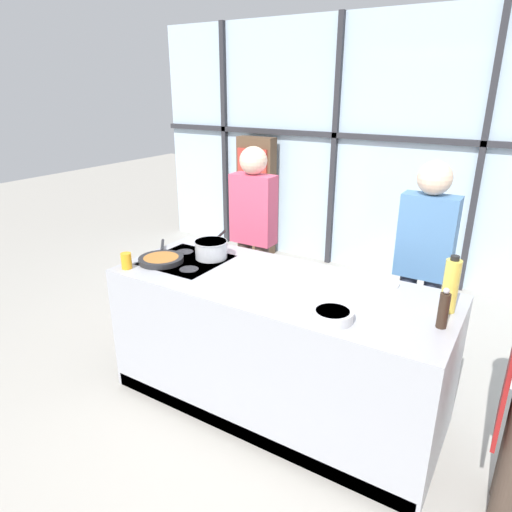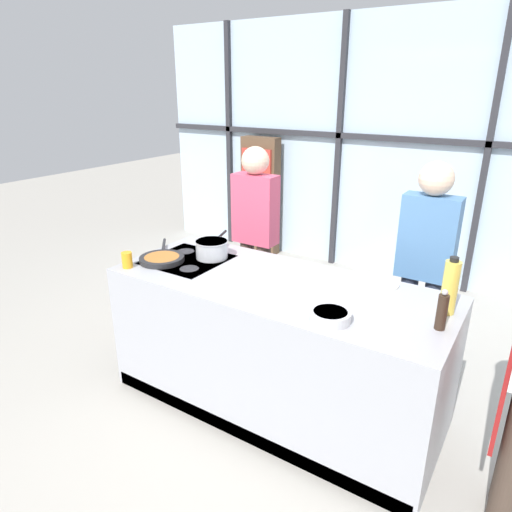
{
  "view_description": "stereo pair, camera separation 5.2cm",
  "coord_description": "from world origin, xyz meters",
  "px_view_note": "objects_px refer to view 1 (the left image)",
  "views": [
    {
      "loc": [
        1.27,
        -2.3,
        2.07
      ],
      "look_at": [
        -0.22,
        0.1,
        1.01
      ],
      "focal_mm": 32.0,
      "sensor_mm": 36.0,
      "label": 1
    },
    {
      "loc": [
        1.31,
        -2.27,
        2.07
      ],
      "look_at": [
        -0.22,
        0.1,
        1.01
      ],
      "focal_mm": 32.0,
      "sensor_mm": 36.0,
      "label": 2
    }
  ],
  "objects_px": {
    "frying_pan": "(161,259)",
    "saucepan": "(211,249)",
    "juice_glass_near": "(126,261)",
    "white_plate": "(377,282)",
    "mixing_bowl": "(332,315)",
    "pepper_grinder": "(444,310)",
    "oil_bottle": "(451,285)",
    "spectator_center_left": "(424,258)",
    "spectator_far_left": "(253,228)"
  },
  "relations": [
    {
      "from": "spectator_center_left",
      "to": "juice_glass_near",
      "type": "xyz_separation_m",
      "value": [
        -1.68,
        -1.16,
        0.02
      ]
    },
    {
      "from": "spectator_far_left",
      "to": "spectator_center_left",
      "type": "relative_size",
      "value": 1.0
    },
    {
      "from": "saucepan",
      "to": "pepper_grinder",
      "type": "xyz_separation_m",
      "value": [
        1.6,
        -0.18,
        0.03
      ]
    },
    {
      "from": "spectator_far_left",
      "to": "saucepan",
      "type": "bearing_deg",
      "value": 96.87
    },
    {
      "from": "juice_glass_near",
      "to": "frying_pan",
      "type": "bearing_deg",
      "value": 63.12
    },
    {
      "from": "saucepan",
      "to": "pepper_grinder",
      "type": "bearing_deg",
      "value": -6.52
    },
    {
      "from": "white_plate",
      "to": "frying_pan",
      "type": "bearing_deg",
      "value": -162.74
    },
    {
      "from": "spectator_center_left",
      "to": "juice_glass_near",
      "type": "bearing_deg",
      "value": 34.73
    },
    {
      "from": "mixing_bowl",
      "to": "oil_bottle",
      "type": "bearing_deg",
      "value": 41.26
    },
    {
      "from": "spectator_center_left",
      "to": "saucepan",
      "type": "xyz_separation_m",
      "value": [
        -1.32,
        -0.7,
        0.04
      ]
    },
    {
      "from": "mixing_bowl",
      "to": "pepper_grinder",
      "type": "relative_size",
      "value": 0.99
    },
    {
      "from": "pepper_grinder",
      "to": "mixing_bowl",
      "type": "bearing_deg",
      "value": -155.84
    },
    {
      "from": "oil_bottle",
      "to": "spectator_center_left",
      "type": "bearing_deg",
      "value": 112.36
    },
    {
      "from": "saucepan",
      "to": "spectator_center_left",
      "type": "bearing_deg",
      "value": 28.09
    },
    {
      "from": "frying_pan",
      "to": "white_plate",
      "type": "distance_m",
      "value": 1.47
    },
    {
      "from": "juice_glass_near",
      "to": "oil_bottle",
      "type": "bearing_deg",
      "value": 13.91
    },
    {
      "from": "spectator_center_left",
      "to": "frying_pan",
      "type": "relative_size",
      "value": 3.43
    },
    {
      "from": "oil_bottle",
      "to": "juice_glass_near",
      "type": "xyz_separation_m",
      "value": [
        -1.96,
        -0.49,
        -0.1
      ]
    },
    {
      "from": "saucepan",
      "to": "juice_glass_near",
      "type": "distance_m",
      "value": 0.59
    },
    {
      "from": "white_plate",
      "to": "oil_bottle",
      "type": "bearing_deg",
      "value": -20.9
    },
    {
      "from": "frying_pan",
      "to": "saucepan",
      "type": "height_order",
      "value": "saucepan"
    },
    {
      "from": "mixing_bowl",
      "to": "frying_pan",
      "type": "bearing_deg",
      "value": 173.16
    },
    {
      "from": "frying_pan",
      "to": "saucepan",
      "type": "relative_size",
      "value": 1.12
    },
    {
      "from": "spectator_far_left",
      "to": "oil_bottle",
      "type": "height_order",
      "value": "spectator_far_left"
    },
    {
      "from": "spectator_far_left",
      "to": "spectator_center_left",
      "type": "distance_m",
      "value": 1.4
    },
    {
      "from": "oil_bottle",
      "to": "saucepan",
      "type": "bearing_deg",
      "value": -179.18
    },
    {
      "from": "juice_glass_near",
      "to": "pepper_grinder",
      "type": "bearing_deg",
      "value": 8.06
    },
    {
      "from": "spectator_center_left",
      "to": "spectator_far_left",
      "type": "bearing_deg",
      "value": 0.0
    },
    {
      "from": "spectator_center_left",
      "to": "oil_bottle",
      "type": "xyz_separation_m",
      "value": [
        0.28,
        -0.68,
        0.12
      ]
    },
    {
      "from": "spectator_center_left",
      "to": "pepper_grinder",
      "type": "height_order",
      "value": "spectator_center_left"
    },
    {
      "from": "pepper_grinder",
      "to": "saucepan",
      "type": "bearing_deg",
      "value": 173.48
    },
    {
      "from": "saucepan",
      "to": "mixing_bowl",
      "type": "xyz_separation_m",
      "value": [
        1.1,
        -0.41,
        -0.04
      ]
    },
    {
      "from": "pepper_grinder",
      "to": "juice_glass_near",
      "type": "relative_size",
      "value": 2.03
    },
    {
      "from": "frying_pan",
      "to": "juice_glass_near",
      "type": "xyz_separation_m",
      "value": [
        -0.11,
        -0.22,
        0.03
      ]
    },
    {
      "from": "spectator_far_left",
      "to": "juice_glass_near",
      "type": "relative_size",
      "value": 14.9
    },
    {
      "from": "white_plate",
      "to": "pepper_grinder",
      "type": "relative_size",
      "value": 1.21
    },
    {
      "from": "saucepan",
      "to": "oil_bottle",
      "type": "xyz_separation_m",
      "value": [
        1.59,
        0.02,
        0.09
      ]
    },
    {
      "from": "oil_bottle",
      "to": "pepper_grinder",
      "type": "relative_size",
      "value": 1.47
    },
    {
      "from": "juice_glass_near",
      "to": "white_plate",
      "type": "bearing_deg",
      "value": 23.32
    },
    {
      "from": "spectator_center_left",
      "to": "frying_pan",
      "type": "distance_m",
      "value": 1.83
    },
    {
      "from": "pepper_grinder",
      "to": "white_plate",
      "type": "bearing_deg",
      "value": 140.32
    },
    {
      "from": "saucepan",
      "to": "oil_bottle",
      "type": "relative_size",
      "value": 1.31
    },
    {
      "from": "mixing_bowl",
      "to": "pepper_grinder",
      "type": "xyz_separation_m",
      "value": [
        0.5,
        0.23,
        0.07
      ]
    },
    {
      "from": "frying_pan",
      "to": "oil_bottle",
      "type": "xyz_separation_m",
      "value": [
        1.85,
        0.27,
        0.13
      ]
    },
    {
      "from": "juice_glass_near",
      "to": "spectator_far_left",
      "type": "bearing_deg",
      "value": 76.5
    },
    {
      "from": "spectator_center_left",
      "to": "oil_bottle",
      "type": "height_order",
      "value": "spectator_center_left"
    },
    {
      "from": "saucepan",
      "to": "juice_glass_near",
      "type": "relative_size",
      "value": 3.9
    },
    {
      "from": "mixing_bowl",
      "to": "juice_glass_near",
      "type": "relative_size",
      "value": 2.02
    },
    {
      "from": "mixing_bowl",
      "to": "spectator_far_left",
      "type": "bearing_deg",
      "value": 136.93
    },
    {
      "from": "spectator_center_left",
      "to": "pepper_grinder",
      "type": "relative_size",
      "value": 7.34
    }
  ]
}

